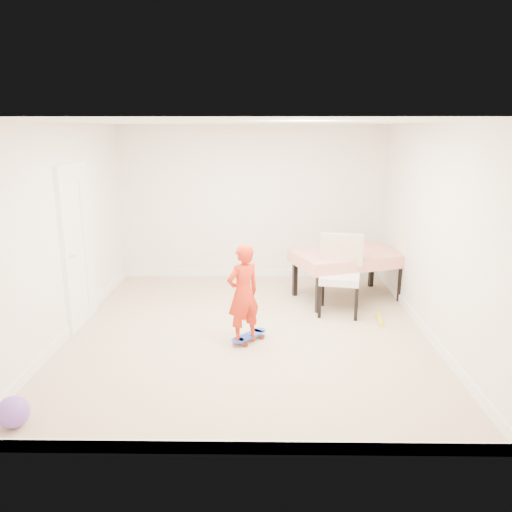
{
  "coord_description": "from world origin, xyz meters",
  "views": [
    {
      "loc": [
        0.18,
        -5.96,
        2.52
      ],
      "look_at": [
        0.1,
        0.2,
        0.95
      ],
      "focal_mm": 35.0,
      "sensor_mm": 36.0,
      "label": 1
    }
  ],
  "objects_px": {
    "child": "(243,296)",
    "balloon": "(13,412)",
    "dining_chair": "(340,276)",
    "skateboard": "(249,338)",
    "dining_table": "(347,275)"
  },
  "relations": [
    {
      "from": "child",
      "to": "balloon",
      "type": "relative_size",
      "value": 4.29
    },
    {
      "from": "child",
      "to": "balloon",
      "type": "xyz_separation_m",
      "value": [
        -1.93,
        -1.77,
        -0.46
      ]
    },
    {
      "from": "dining_chair",
      "to": "balloon",
      "type": "distance_m",
      "value": 4.31
    },
    {
      "from": "dining_table",
      "to": "balloon",
      "type": "xyz_separation_m",
      "value": [
        -3.45,
        -3.45,
        -0.23
      ]
    },
    {
      "from": "dining_table",
      "to": "dining_chair",
      "type": "bearing_deg",
      "value": -129.47
    },
    {
      "from": "dining_chair",
      "to": "child",
      "type": "xyz_separation_m",
      "value": [
        -1.3,
        -1.06,
        0.05
      ]
    },
    {
      "from": "balloon",
      "to": "skateboard",
      "type": "bearing_deg",
      "value": 42.65
    },
    {
      "from": "dining_table",
      "to": "skateboard",
      "type": "relative_size",
      "value": 2.83
    },
    {
      "from": "skateboard",
      "to": "dining_chair",
      "type": "bearing_deg",
      "value": -10.92
    },
    {
      "from": "dining_chair",
      "to": "balloon",
      "type": "height_order",
      "value": "dining_chair"
    },
    {
      "from": "dining_table",
      "to": "balloon",
      "type": "distance_m",
      "value": 4.89
    },
    {
      "from": "skateboard",
      "to": "child",
      "type": "height_order",
      "value": "child"
    },
    {
      "from": "dining_chair",
      "to": "child",
      "type": "height_order",
      "value": "child"
    },
    {
      "from": "child",
      "to": "dining_table",
      "type": "bearing_deg",
      "value": -167.72
    },
    {
      "from": "child",
      "to": "balloon",
      "type": "bearing_deg",
      "value": 6.72
    }
  ]
}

